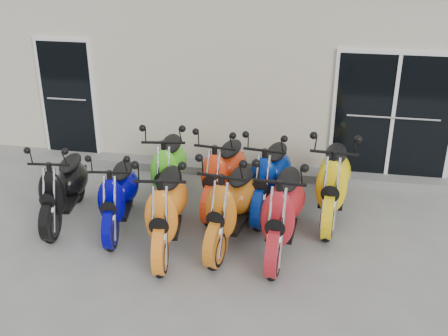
{
  "coord_description": "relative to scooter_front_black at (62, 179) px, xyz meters",
  "views": [
    {
      "loc": [
        1.37,
        -7.1,
        4.35
      ],
      "look_at": [
        0.0,
        0.6,
        0.75
      ],
      "focal_mm": 45.0,
      "sensor_mm": 36.0,
      "label": 1
    }
  ],
  "objects": [
    {
      "name": "scooter_back_red",
      "position": [
        2.29,
        0.89,
        0.04
      ],
      "size": [
        0.94,
        2.05,
        1.47
      ],
      "primitive_type": null,
      "rotation": [
        0.0,
        0.0,
        -0.11
      ],
      "color": "red",
      "rests_on": "ground"
    },
    {
      "name": "building",
      "position": [
        2.34,
        5.28,
        0.91
      ],
      "size": [
        14.0,
        6.0,
        3.2
      ],
      "primitive_type": "cube",
      "color": "beige",
      "rests_on": "ground"
    },
    {
      "name": "scooter_front_blue",
      "position": [
        0.89,
        -0.07,
        -0.01
      ],
      "size": [
        0.93,
        1.92,
        1.36
      ],
      "primitive_type": null,
      "rotation": [
        0.0,
        0.0,
        0.15
      ],
      "color": "#03018A",
      "rests_on": "ground"
    },
    {
      "name": "scooter_front_orange_b",
      "position": [
        2.61,
        -0.17,
        0.07
      ],
      "size": [
        1.06,
        2.17,
        1.53
      ],
      "primitive_type": null,
      "rotation": [
        0.0,
        0.0,
        -0.15
      ],
      "color": "orange",
      "rests_on": "ground"
    },
    {
      "name": "scooter_back_blue",
      "position": [
        3.04,
        0.89,
        0.04
      ],
      "size": [
        0.96,
        2.07,
        1.47
      ],
      "primitive_type": null,
      "rotation": [
        0.0,
        0.0,
        -0.12
      ],
      "color": "navy",
      "rests_on": "ground"
    },
    {
      "name": "front_step",
      "position": [
        2.34,
        2.1,
        -0.62
      ],
      "size": [
        14.0,
        0.4,
        0.15
      ],
      "primitive_type": "cube",
      "color": "gray",
      "rests_on": "ground"
    },
    {
      "name": "ground",
      "position": [
        2.34,
        0.08,
        -0.69
      ],
      "size": [
        80.0,
        80.0,
        0.0
      ],
      "primitive_type": "plane",
      "color": "gray",
      "rests_on": "ground"
    },
    {
      "name": "door_left",
      "position": [
        -0.86,
        2.25,
        0.57
      ],
      "size": [
        1.07,
        0.08,
        2.22
      ],
      "primitive_type": "cube",
      "color": "black",
      "rests_on": "front_step"
    },
    {
      "name": "scooter_front_orange_a",
      "position": [
        1.73,
        -0.45,
        0.07
      ],
      "size": [
        1.04,
        2.17,
        1.54
      ],
      "primitive_type": null,
      "rotation": [
        0.0,
        0.0,
        0.14
      ],
      "color": "orange",
      "rests_on": "ground"
    },
    {
      "name": "scooter_back_green",
      "position": [
        1.41,
        0.86,
        0.06
      ],
      "size": [
        1.03,
        2.14,
        1.52
      ],
      "primitive_type": null,
      "rotation": [
        0.0,
        0.0,
        0.14
      ],
      "color": "#4ED022",
      "rests_on": "ground"
    },
    {
      "name": "scooter_front_red",
      "position": [
        3.33,
        -0.24,
        0.09
      ],
      "size": [
        0.91,
        2.17,
        1.57
      ],
      "primitive_type": null,
      "rotation": [
        0.0,
        0.0,
        -0.07
      ],
      "color": "#B31B24",
      "rests_on": "ground"
    },
    {
      "name": "door_right",
      "position": [
        4.94,
        2.25,
        0.57
      ],
      "size": [
        2.02,
        0.08,
        2.22
      ],
      "primitive_type": "cube",
      "color": "black",
      "rests_on": "front_step"
    },
    {
      "name": "scooter_front_black",
      "position": [
        0.0,
        0.0,
        0.0
      ],
      "size": [
        0.88,
        1.94,
        1.39
      ],
      "primitive_type": null,
      "rotation": [
        0.0,
        0.0,
        0.11
      ],
      "color": "black",
      "rests_on": "ground"
    },
    {
      "name": "scooter_back_yellow",
      "position": [
        4.0,
        0.82,
        0.09
      ],
      "size": [
        0.92,
        2.18,
        1.57
      ],
      "primitive_type": null,
      "rotation": [
        0.0,
        0.0,
        -0.07
      ],
      "color": "yellow",
      "rests_on": "ground"
    }
  ]
}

